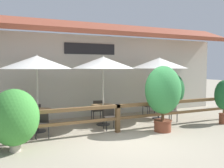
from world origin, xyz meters
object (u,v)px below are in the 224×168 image
(patio_umbrella_far, at_px, (159,63))
(chair_far_wallside, at_px, (150,105))
(potted_plant_entrance_palm, at_px, (173,90))
(chair_middle_streetside, at_px, (110,116))
(dining_table_middle, at_px, (103,109))
(chair_near_wallside, at_px, (35,114))
(potted_plant_small_flowering, at_px, (163,92))
(patio_umbrella_middle, at_px, (103,63))
(chair_far_streetside, at_px, (169,110))
(dining_table_near, at_px, (38,114))
(potted_plant_broad_leaf, at_px, (224,97))
(dining_table_far, at_px, (159,104))
(potted_plant_corner_fern, at_px, (14,118))
(chair_near_streetside, at_px, (42,122))
(patio_umbrella_near, at_px, (37,62))
(chair_middle_wallside, at_px, (97,109))

(patio_umbrella_far, height_order, chair_far_wallside, patio_umbrella_far)
(potted_plant_entrance_palm, bearing_deg, chair_middle_streetside, -155.51)
(dining_table_middle, bearing_deg, chair_middle_streetside, -94.15)
(chair_near_wallside, xyz_separation_m, potted_plant_small_flowering, (3.88, -2.51, 0.88))
(patio_umbrella_middle, height_order, chair_middle_streetside, patio_umbrella_middle)
(chair_middle_streetside, distance_m, chair_far_streetside, 2.70)
(dining_table_near, relative_size, patio_umbrella_far, 0.36)
(dining_table_middle, distance_m, potted_plant_broad_leaf, 4.70)
(potted_plant_broad_leaf, bearing_deg, chair_near_wallside, 159.22)
(chair_far_streetside, relative_size, potted_plant_broad_leaf, 0.50)
(dining_table_far, bearing_deg, potted_plant_corner_fern, -162.34)
(chair_near_wallside, height_order, potted_plant_entrance_palm, potted_plant_entrance_palm)
(chair_near_streetside, bearing_deg, dining_table_far, 18.40)
(chair_far_streetside, xyz_separation_m, potted_plant_small_flowering, (-1.18, -1.15, 0.88))
(chair_near_streetside, bearing_deg, patio_umbrella_near, 101.07)
(chair_near_streetside, xyz_separation_m, dining_table_far, (5.00, 0.81, 0.12))
(chair_far_streetside, xyz_separation_m, chair_far_wallside, (-0.05, 1.37, 0.00))
(chair_near_streetside, bearing_deg, potted_plant_corner_fern, -120.26)
(patio_umbrella_near, bearing_deg, dining_table_far, 0.76)
(patio_umbrella_middle, relative_size, potted_plant_small_flowering, 1.17)
(chair_middle_streetside, relative_size, potted_plant_corner_fern, 0.52)
(chair_middle_wallside, distance_m, chair_far_streetside, 2.93)
(patio_umbrella_far, xyz_separation_m, chair_far_wallside, (-0.00, 0.69, -1.89))
(chair_middle_wallside, bearing_deg, patio_umbrella_middle, 94.77)
(patio_umbrella_near, bearing_deg, patio_umbrella_middle, 0.05)
(chair_middle_wallside, relative_size, potted_plant_corner_fern, 0.52)
(dining_table_near, distance_m, chair_far_wallside, 5.08)
(patio_umbrella_near, relative_size, chair_middle_wallside, 3.06)
(patio_umbrella_middle, bearing_deg, dining_table_near, -179.95)
(chair_near_streetside, height_order, potted_plant_broad_leaf, potted_plant_broad_leaf)
(dining_table_near, height_order, potted_plant_broad_leaf, potted_plant_broad_leaf)
(chair_near_wallside, bearing_deg, chair_near_streetside, 98.25)
(patio_umbrella_middle, distance_m, chair_middle_wallside, 2.02)
(dining_table_middle, relative_size, potted_plant_corner_fern, 0.58)
(patio_umbrella_near, distance_m, potted_plant_small_flowering, 4.40)
(patio_umbrella_near, xyz_separation_m, dining_table_middle, (2.42, 0.00, -1.77))
(chair_far_streetside, distance_m, potted_plant_small_flowering, 1.87)
(chair_middle_wallside, distance_m, potted_plant_broad_leaf, 5.00)
(patio_umbrella_far, relative_size, potted_plant_corner_fern, 1.59)
(patio_umbrella_middle, relative_size, chair_middle_wallside, 3.06)
(potted_plant_corner_fern, bearing_deg, potted_plant_entrance_palm, 22.05)
(dining_table_near, distance_m, chair_near_wallside, 0.75)
(potted_plant_broad_leaf, bearing_deg, patio_umbrella_far, 132.39)
(dining_table_far, height_order, potted_plant_small_flowering, potted_plant_small_flowering)
(chair_far_streetside, relative_size, chair_far_wallside, 1.00)
(dining_table_far, distance_m, potted_plant_corner_fern, 6.18)
(chair_near_streetside, relative_size, potted_plant_corner_fern, 0.52)
(dining_table_middle, bearing_deg, dining_table_far, 1.41)
(potted_plant_small_flowering, bearing_deg, chair_middle_wallside, 119.73)
(patio_umbrella_near, xyz_separation_m, chair_near_wallside, (0.01, 0.74, -1.89))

